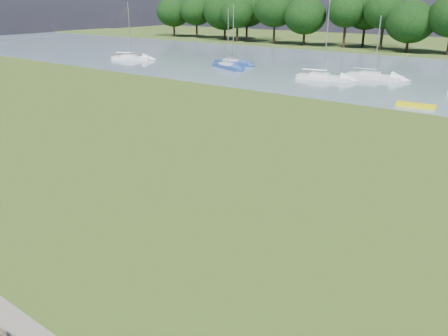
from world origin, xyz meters
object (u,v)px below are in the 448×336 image
Objects in this scene: sailboat_5 at (233,61)px; sailboat_1 at (373,75)px; sailboat_4 at (131,57)px; kayak at (416,105)px; sailboat_0 at (228,65)px; sailboat_6 at (323,76)px.

sailboat_1 is at bearing 2.09° from sailboat_5.
sailboat_4 is at bearing -173.19° from sailboat_1.
sailboat_0 is at bearing 157.50° from kayak.
sailboat_4 is (-37.46, -5.29, 0.01)m from sailboat_1.
sailboat_5 is (-29.28, 12.64, 0.29)m from kayak.
sailboat_6 is (-12.85, 8.37, 0.32)m from kayak.
kayak is 15.34m from sailboat_6.
kayak is at bearing -33.11° from sailboat_4.
sailboat_1 is (-8.23, 12.77, 0.29)m from kayak.
kayak is 0.42× the size of sailboat_0.
sailboat_0 is at bearing 167.70° from sailboat_6.
sailboat_4 is at bearing 166.35° from kayak.
sailboat_0 is at bearing -62.97° from sailboat_5.
sailboat_5 is 16.97m from sailboat_6.
sailboat_1 is at bearing 33.13° from sailboat_0.
sailboat_0 is at bearing -18.90° from sailboat_4.
sailboat_1 is at bearing 33.82° from sailboat_6.
sailboat_1 is 37.83m from sailboat_4.
sailboat_0 is 0.91× the size of sailboat_4.
sailboat_5 is at bearing 179.13° from sailboat_1.
sailboat_1 is 21.05m from sailboat_5.
sailboat_4 is 32.85m from sailboat_6.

